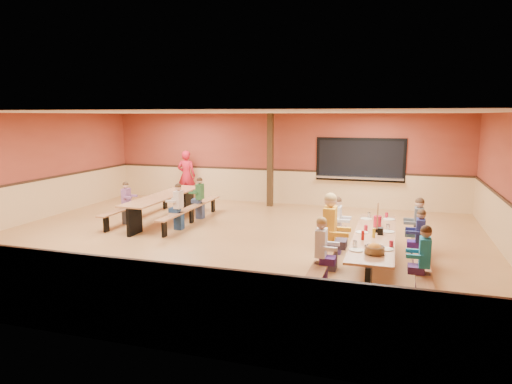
% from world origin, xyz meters
% --- Properties ---
extents(ground, '(12.00, 12.00, 0.00)m').
position_xyz_m(ground, '(0.00, 0.00, 0.00)').
color(ground, '#A46E3E').
rests_on(ground, ground).
extents(room_envelope, '(12.04, 10.04, 3.02)m').
position_xyz_m(room_envelope, '(0.00, 0.00, 0.69)').
color(room_envelope, brown).
rests_on(room_envelope, ground).
extents(kitchen_pass_through, '(2.78, 0.28, 1.38)m').
position_xyz_m(kitchen_pass_through, '(2.60, 4.96, 1.49)').
color(kitchen_pass_through, black).
rests_on(kitchen_pass_through, ground).
extents(structural_post, '(0.18, 0.18, 3.00)m').
position_xyz_m(structural_post, '(-0.20, 4.40, 1.50)').
color(structural_post, '#312010').
rests_on(structural_post, ground).
extents(cafeteria_table_main, '(1.91, 3.70, 0.74)m').
position_xyz_m(cafeteria_table_main, '(3.37, -1.26, 0.53)').
color(cafeteria_table_main, '#A36940').
rests_on(cafeteria_table_main, ground).
extents(cafeteria_table_second, '(1.91, 3.70, 0.74)m').
position_xyz_m(cafeteria_table_second, '(-2.46, 1.46, 0.53)').
color(cafeteria_table_second, '#A36940').
rests_on(cafeteria_table_second, ground).
extents(seated_child_white_left, '(0.38, 0.31, 1.23)m').
position_xyz_m(seated_child_white_left, '(2.55, -2.31, 0.61)').
color(seated_child_white_left, white).
rests_on(seated_child_white_left, ground).
extents(seated_adult_yellow, '(0.49, 0.40, 1.46)m').
position_xyz_m(seated_adult_yellow, '(2.55, -1.29, 0.73)').
color(seated_adult_yellow, gold).
rests_on(seated_adult_yellow, ground).
extents(seated_child_grey_left, '(0.37, 0.31, 1.22)m').
position_xyz_m(seated_child_grey_left, '(2.55, -0.20, 0.61)').
color(seated_child_grey_left, white).
rests_on(seated_child_grey_left, ground).
extents(seated_child_teal_right, '(0.37, 0.30, 1.21)m').
position_xyz_m(seated_child_teal_right, '(4.20, -2.34, 0.61)').
color(seated_child_teal_right, teal).
rests_on(seated_child_teal_right, ground).
extents(seated_child_navy_right, '(0.35, 0.29, 1.17)m').
position_xyz_m(seated_child_navy_right, '(4.20, -0.80, 0.58)').
color(seated_child_navy_right, navy).
rests_on(seated_child_navy_right, ground).
extents(seated_child_char_right, '(0.39, 0.32, 1.25)m').
position_xyz_m(seated_child_char_right, '(4.20, 0.01, 0.62)').
color(seated_child_char_right, '#51565B').
rests_on(seated_child_char_right, ground).
extents(seated_child_purple_sec, '(0.33, 0.27, 1.14)m').
position_xyz_m(seated_child_purple_sec, '(-3.29, 0.85, 0.57)').
color(seated_child_purple_sec, '#834E7F').
rests_on(seated_child_purple_sec, ground).
extents(seated_child_green_sec, '(0.35, 0.29, 1.17)m').
position_xyz_m(seated_child_green_sec, '(-1.64, 2.04, 0.59)').
color(seated_child_green_sec, '#2D6233').
rests_on(seated_child_green_sec, ground).
extents(seated_child_tan_sec, '(0.36, 0.29, 1.19)m').
position_xyz_m(seated_child_tan_sec, '(-1.64, 0.70, 0.60)').
color(seated_child_tan_sec, beige).
rests_on(seated_child_tan_sec, ground).
extents(standing_woman, '(0.68, 0.49, 1.74)m').
position_xyz_m(standing_woman, '(-3.26, 4.55, 0.87)').
color(standing_woman, red).
rests_on(standing_woman, ground).
extents(punch_pitcher, '(0.16, 0.16, 0.22)m').
position_xyz_m(punch_pitcher, '(3.39, -0.59, 0.85)').
color(punch_pitcher, red).
rests_on(punch_pitcher, cafeteria_table_main).
extents(chip_bowl, '(0.32, 0.32, 0.15)m').
position_xyz_m(chip_bowl, '(3.43, -2.46, 0.81)').
color(chip_bowl, orange).
rests_on(chip_bowl, cafeteria_table_main).
extents(napkin_dispenser, '(0.10, 0.14, 0.13)m').
position_xyz_m(napkin_dispenser, '(3.48, -1.19, 0.80)').
color(napkin_dispenser, black).
rests_on(napkin_dispenser, cafeteria_table_main).
extents(condiment_mustard, '(0.06, 0.06, 0.17)m').
position_xyz_m(condiment_mustard, '(3.37, -1.44, 0.82)').
color(condiment_mustard, yellow).
rests_on(condiment_mustard, cafeteria_table_main).
extents(condiment_ketchup, '(0.06, 0.06, 0.17)m').
position_xyz_m(condiment_ketchup, '(3.19, -1.67, 0.82)').
color(condiment_ketchup, '#B2140F').
rests_on(condiment_ketchup, cafeteria_table_main).
extents(table_paddle, '(0.16, 0.16, 0.56)m').
position_xyz_m(table_paddle, '(3.41, -1.00, 0.88)').
color(table_paddle, black).
rests_on(table_paddle, cafeteria_table_main).
extents(place_settings, '(0.65, 3.30, 0.11)m').
position_xyz_m(place_settings, '(3.37, -1.26, 0.80)').
color(place_settings, beige).
rests_on(place_settings, cafeteria_table_main).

